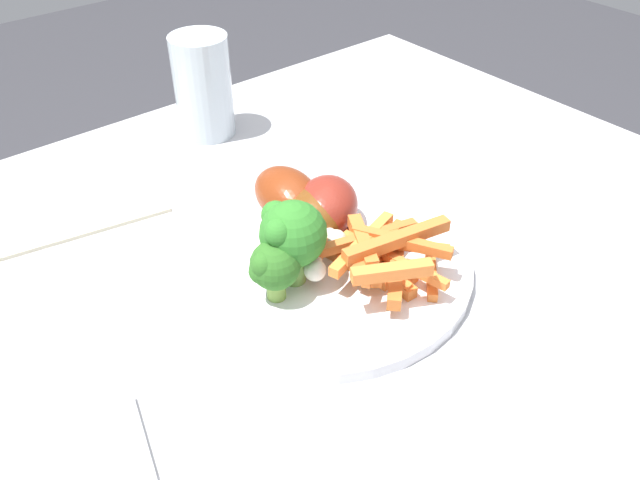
{
  "coord_description": "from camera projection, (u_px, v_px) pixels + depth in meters",
  "views": [
    {
      "loc": [
        0.26,
        0.35,
        1.1
      ],
      "look_at": [
        -0.04,
        0.0,
        0.74
      ],
      "focal_mm": 36.55,
      "sensor_mm": 36.0,
      "label": 1
    }
  ],
  "objects": [
    {
      "name": "water_glass",
      "position": [
        203.0,
        86.0,
        0.77
      ],
      "size": [
        0.07,
        0.07,
        0.12
      ],
      "primitive_type": "cylinder",
      "color": "silver",
      "rests_on": "dining_table"
    },
    {
      "name": "broccoli_floret_middle",
      "position": [
        274.0,
        266.0,
        0.53
      ],
      "size": [
        0.05,
        0.04,
        0.06
      ],
      "color": "#81AD48",
      "rests_on": "dinner_plate"
    },
    {
      "name": "dinner_plate",
      "position": [
        320.0,
        262.0,
        0.6
      ],
      "size": [
        0.28,
        0.28,
        0.01
      ],
      "primitive_type": "cylinder",
      "color": "white",
      "rests_on": "dining_table"
    },
    {
      "name": "broccoli_floret_back",
      "position": [
        294.0,
        233.0,
        0.54
      ],
      "size": [
        0.06,
        0.07,
        0.08
      ],
      "color": "#84BA57",
      "rests_on": "dinner_plate"
    },
    {
      "name": "chicken_drumstick_extra",
      "position": [
        326.0,
        208.0,
        0.61
      ],
      "size": [
        0.12,
        0.1,
        0.05
      ],
      "color": "#5D1811",
      "rests_on": "dinner_plate"
    },
    {
      "name": "napkin",
      "position": [
        73.0,
        199.0,
        0.69
      ],
      "size": [
        0.19,
        0.17,
        0.0
      ],
      "primitive_type": "cube",
      "rotation": [
        0.0,
        0.0,
        2.96
      ],
      "color": "beige",
      "rests_on": "dining_table"
    },
    {
      "name": "carrot_fries_pile",
      "position": [
        381.0,
        254.0,
        0.56
      ],
      "size": [
        0.12,
        0.14,
        0.05
      ],
      "color": "orange",
      "rests_on": "dinner_plate"
    },
    {
      "name": "dining_table",
      "position": [
        292.0,
        366.0,
        0.65
      ],
      "size": [
        1.0,
        0.77,
        0.71
      ],
      "color": "#B7B7BC",
      "rests_on": "ground_plane"
    },
    {
      "name": "chicken_drumstick_near",
      "position": [
        290.0,
        197.0,
        0.63
      ],
      "size": [
        0.06,
        0.13,
        0.05
      ],
      "color": "#581D0C",
      "rests_on": "dinner_plate"
    },
    {
      "name": "broccoli_floret_front",
      "position": [
        296.0,
        238.0,
        0.56
      ],
      "size": [
        0.05,
        0.05,
        0.06
      ],
      "color": "#73A160",
      "rests_on": "dinner_plate"
    },
    {
      "name": "chicken_drumstick_far",
      "position": [
        318.0,
        216.0,
        0.61
      ],
      "size": [
        0.11,
        0.11,
        0.05
      ],
      "color": "#4B220B",
      "rests_on": "dinner_plate"
    }
  ]
}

